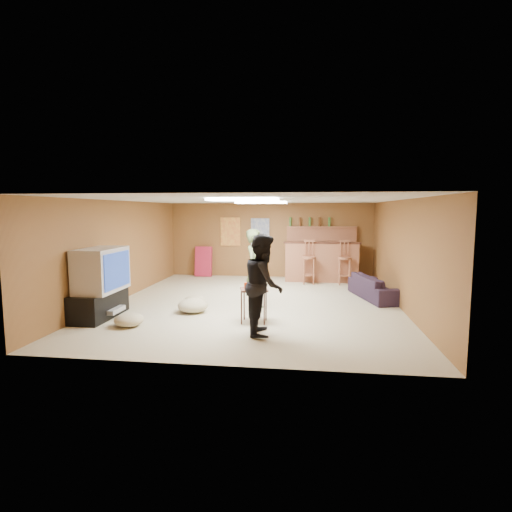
# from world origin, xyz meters

# --- Properties ---
(ground) EXTENTS (7.00, 7.00, 0.00)m
(ground) POSITION_xyz_m (0.00, 0.00, 0.00)
(ground) COLOR #B9AD8D
(ground) RESTS_ON ground
(ceiling) EXTENTS (6.00, 7.00, 0.02)m
(ceiling) POSITION_xyz_m (0.00, 0.00, 2.20)
(ceiling) COLOR silver
(ceiling) RESTS_ON ground
(wall_back) EXTENTS (6.00, 0.02, 2.20)m
(wall_back) POSITION_xyz_m (0.00, 3.50, 1.10)
(wall_back) COLOR brown
(wall_back) RESTS_ON ground
(wall_front) EXTENTS (6.00, 0.02, 2.20)m
(wall_front) POSITION_xyz_m (0.00, -3.50, 1.10)
(wall_front) COLOR brown
(wall_front) RESTS_ON ground
(wall_left) EXTENTS (0.02, 7.00, 2.20)m
(wall_left) POSITION_xyz_m (-3.00, 0.00, 1.10)
(wall_left) COLOR brown
(wall_left) RESTS_ON ground
(wall_right) EXTENTS (0.02, 7.00, 2.20)m
(wall_right) POSITION_xyz_m (3.00, 0.00, 1.10)
(wall_right) COLOR brown
(wall_right) RESTS_ON ground
(tv_stand) EXTENTS (0.55, 1.30, 0.50)m
(tv_stand) POSITION_xyz_m (-2.72, -1.50, 0.25)
(tv_stand) COLOR black
(tv_stand) RESTS_ON ground
(dvd_box) EXTENTS (0.35, 0.50, 0.08)m
(dvd_box) POSITION_xyz_m (-2.50, -1.50, 0.15)
(dvd_box) COLOR #B2B2B7
(dvd_box) RESTS_ON tv_stand
(tv_body) EXTENTS (0.60, 1.10, 0.80)m
(tv_body) POSITION_xyz_m (-2.65, -1.50, 0.90)
(tv_body) COLOR #B2B2B7
(tv_body) RESTS_ON tv_stand
(tv_screen) EXTENTS (0.02, 0.95, 0.65)m
(tv_screen) POSITION_xyz_m (-2.34, -1.50, 0.90)
(tv_screen) COLOR navy
(tv_screen) RESTS_ON tv_body
(bar_counter) EXTENTS (2.00, 0.60, 1.10)m
(bar_counter) POSITION_xyz_m (1.50, 2.95, 0.55)
(bar_counter) COLOR brown
(bar_counter) RESTS_ON ground
(bar_lip) EXTENTS (2.10, 0.12, 0.05)m
(bar_lip) POSITION_xyz_m (1.50, 2.70, 1.10)
(bar_lip) COLOR #3E1E14
(bar_lip) RESTS_ON bar_counter
(bar_shelf) EXTENTS (2.00, 0.18, 0.05)m
(bar_shelf) POSITION_xyz_m (1.50, 3.40, 1.50)
(bar_shelf) COLOR brown
(bar_shelf) RESTS_ON bar_backing
(bar_backing) EXTENTS (2.00, 0.14, 0.60)m
(bar_backing) POSITION_xyz_m (1.50, 3.42, 1.20)
(bar_backing) COLOR brown
(bar_backing) RESTS_ON bar_counter
(poster_left) EXTENTS (0.60, 0.03, 0.85)m
(poster_left) POSITION_xyz_m (-1.20, 3.46, 1.35)
(poster_left) COLOR #BF3F26
(poster_left) RESTS_ON wall_back
(poster_right) EXTENTS (0.55, 0.03, 0.80)m
(poster_right) POSITION_xyz_m (-0.30, 3.46, 1.35)
(poster_right) COLOR #334C99
(poster_right) RESTS_ON wall_back
(folding_chair_stack) EXTENTS (0.50, 0.26, 0.91)m
(folding_chair_stack) POSITION_xyz_m (-2.00, 3.30, 0.45)
(folding_chair_stack) COLOR #B2203E
(folding_chair_stack) RESTS_ON ground
(ceiling_panel_front) EXTENTS (1.20, 0.60, 0.04)m
(ceiling_panel_front) POSITION_xyz_m (0.00, -1.50, 2.17)
(ceiling_panel_front) COLOR white
(ceiling_panel_front) RESTS_ON ceiling
(ceiling_panel_back) EXTENTS (1.20, 0.60, 0.04)m
(ceiling_panel_back) POSITION_xyz_m (0.00, 1.20, 2.17)
(ceiling_panel_back) COLOR white
(ceiling_panel_back) RESTS_ON ceiling
(person_olive) EXTENTS (0.54, 0.68, 1.62)m
(person_olive) POSITION_xyz_m (0.08, -0.47, 0.81)
(person_olive) COLOR #5A6D3F
(person_olive) RESTS_ON ground
(person_black) EXTENTS (0.67, 0.83, 1.62)m
(person_black) POSITION_xyz_m (0.42, -2.07, 0.81)
(person_black) COLOR black
(person_black) RESTS_ON ground
(sofa) EXTENTS (1.12, 1.89, 0.52)m
(sofa) POSITION_xyz_m (2.67, 0.84, 0.26)
(sofa) COLOR black
(sofa) RESTS_ON ground
(tray_table) EXTENTS (0.54, 0.47, 0.61)m
(tray_table) POSITION_xyz_m (0.18, -1.46, 0.30)
(tray_table) COLOR #3E1E14
(tray_table) RESTS_ON ground
(cup_red_near) EXTENTS (0.10, 0.10, 0.10)m
(cup_red_near) POSITION_xyz_m (0.03, -1.40, 0.66)
(cup_red_near) COLOR #C0370C
(cup_red_near) RESTS_ON tray_table
(cup_red_far) EXTENTS (0.08, 0.08, 0.10)m
(cup_red_far) POSITION_xyz_m (0.23, -1.53, 0.66)
(cup_red_far) COLOR #C0370C
(cup_red_far) RESTS_ON tray_table
(cup_blue) EXTENTS (0.11, 0.11, 0.12)m
(cup_blue) POSITION_xyz_m (0.30, -1.37, 0.67)
(cup_blue) COLOR #162097
(cup_blue) RESTS_ON tray_table
(bar_stool_left) EXTENTS (0.49, 0.49, 1.22)m
(bar_stool_left) POSITION_xyz_m (1.15, 2.43, 0.61)
(bar_stool_left) COLOR brown
(bar_stool_left) RESTS_ON ground
(bar_stool_right) EXTENTS (0.55, 0.55, 1.33)m
(bar_stool_right) POSITION_xyz_m (2.09, 2.46, 0.66)
(bar_stool_right) COLOR brown
(bar_stool_right) RESTS_ON ground
(cushion_near_tv) EXTENTS (0.79, 0.79, 0.27)m
(cushion_near_tv) POSITION_xyz_m (-1.10, -0.91, 0.13)
(cushion_near_tv) COLOR tan
(cushion_near_tv) RESTS_ON ground
(cushion_mid) EXTENTS (0.50, 0.50, 0.19)m
(cushion_mid) POSITION_xyz_m (-1.26, -0.22, 0.09)
(cushion_mid) COLOR tan
(cushion_mid) RESTS_ON ground
(cushion_far) EXTENTS (0.64, 0.64, 0.22)m
(cushion_far) POSITION_xyz_m (-1.93, -1.97, 0.11)
(cushion_far) COLOR tan
(cushion_far) RESTS_ON ground
(bottle_row) EXTENTS (1.20, 0.08, 0.26)m
(bottle_row) POSITION_xyz_m (1.16, 3.38, 1.65)
(bottle_row) COLOR #3F7233
(bottle_row) RESTS_ON bar_shelf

